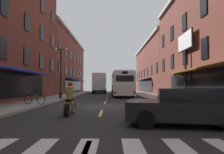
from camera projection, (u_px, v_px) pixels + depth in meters
The scene contains 12 objects.
ground_plane at pixel (104, 107), 13.92m from camera, with size 34.80×80.00×0.10m, color #28282B.
lane_centre_dashes at pixel (104, 106), 13.67m from camera, with size 0.14×73.90×0.01m.
sidewalk_left at pixel (22, 105), 13.94m from camera, with size 3.00×80.00×0.14m, color gray.
sidewalk_right at pixel (186, 105), 13.91m from camera, with size 3.00×80.00×0.14m, color gray.
billboard_sign at pixel (186, 48), 17.03m from camera, with size 0.40×3.21×6.04m.
transit_bus at pixel (122, 84), 27.48m from camera, with size 2.82×11.38×3.33m.
box_truck at pixel (100, 83), 37.48m from camera, with size 2.57×7.30×3.79m.
sedan_near at pixel (103, 89), 46.24m from camera, with size 1.99×4.62×1.33m.
sedan_mid at pixel (188, 107), 7.12m from camera, with size 4.54×2.67×1.36m.
motorcycle_rider at pixel (71, 101), 9.75m from camera, with size 0.62×2.07×1.66m.
bicycle_near at pixel (35, 99), 13.87m from camera, with size 1.67×0.58×0.91m.
street_lamp_twin at pixel (61, 70), 20.80m from camera, with size 1.42×0.32×5.42m.
Camera 1 is at (0.60, -14.00, 1.45)m, focal length 31.05 mm.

